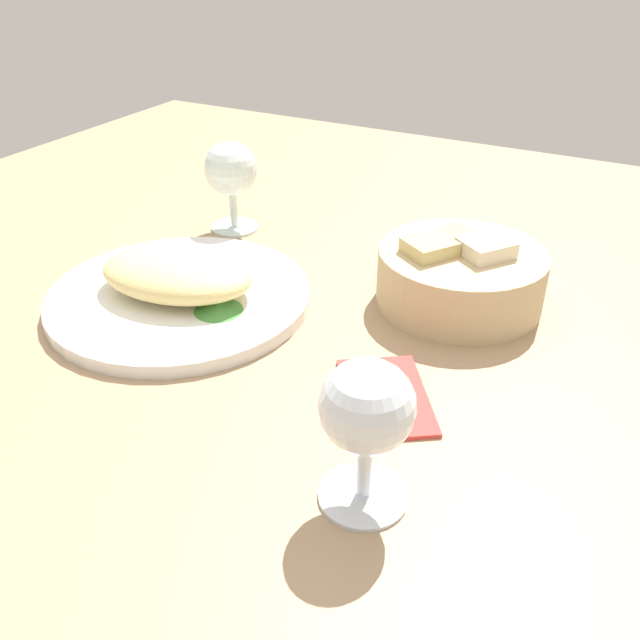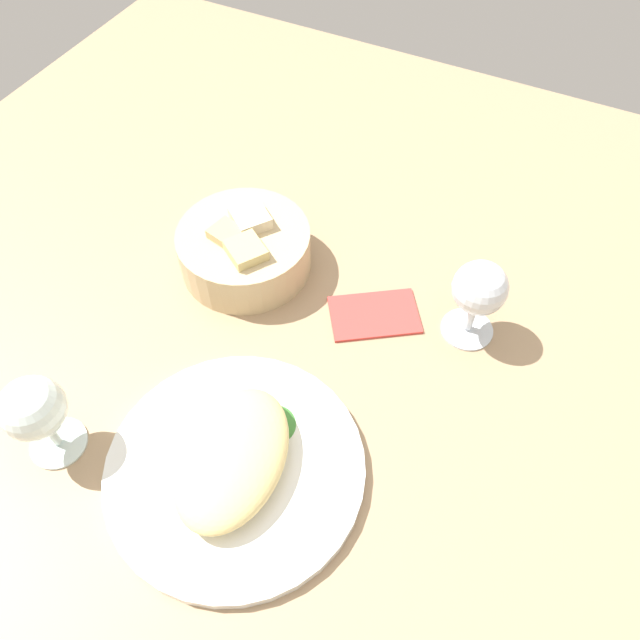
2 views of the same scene
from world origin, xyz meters
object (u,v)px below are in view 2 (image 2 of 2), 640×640
at_px(plate, 235,468).
at_px(bread_basket, 245,249).
at_px(wine_glass_far, 35,411).
at_px(folded_napkin, 374,314).
at_px(wine_glass_near, 479,292).

bearing_deg(plate, bread_basket, 28.08).
distance_m(bread_basket, wine_glass_far, 0.32).
distance_m(plate, folded_napkin, 0.26).
relative_size(bread_basket, folded_napkin, 1.56).
relative_size(wine_glass_near, folded_napkin, 1.03).
relative_size(plate, wine_glass_near, 2.40).
relative_size(plate, wine_glass_far, 2.42).
relative_size(bread_basket, wine_glass_far, 1.52).
bearing_deg(wine_glass_far, bread_basket, -9.23).
relative_size(plate, folded_napkin, 2.49).
relative_size(wine_glass_near, wine_glass_far, 1.01).
bearing_deg(bread_basket, plate, -151.92).
bearing_deg(bread_basket, folded_napkin, -90.57).
bearing_deg(plate, wine_glass_far, 107.35).
height_order(plate, bread_basket, bread_basket).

